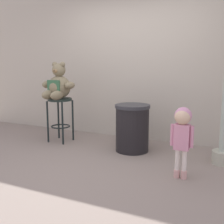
# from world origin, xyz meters

# --- Properties ---
(ground_plane) EXTENTS (24.00, 24.00, 0.00)m
(ground_plane) POSITION_xyz_m (0.00, 0.00, 0.00)
(ground_plane) COLOR gray
(building_wall) EXTENTS (7.04, 0.30, 3.61)m
(building_wall) POSITION_xyz_m (0.00, 1.81, 1.80)
(building_wall) COLOR #B5AD9C
(building_wall) RESTS_ON ground_plane
(bar_stool_with_teddy) EXTENTS (0.41, 0.41, 0.76)m
(bar_stool_with_teddy) POSITION_xyz_m (-1.07, 0.89, 0.55)
(bar_stool_with_teddy) COLOR black
(bar_stool_with_teddy) RESTS_ON ground_plane
(teddy_bear) EXTENTS (0.61, 0.54, 0.62)m
(teddy_bear) POSITION_xyz_m (-1.07, 0.86, 0.98)
(teddy_bear) COLOR #7D7155
(teddy_bear) RESTS_ON bar_stool_with_teddy
(child_walking) EXTENTS (0.27, 0.22, 0.86)m
(child_walking) POSITION_xyz_m (1.17, 0.17, 0.62)
(child_walking) COLOR #D39D98
(child_walking) RESTS_ON ground_plane
(trash_bin) EXTENTS (0.54, 0.54, 0.73)m
(trash_bin) POSITION_xyz_m (0.26, 0.91, 0.37)
(trash_bin) COLOR black
(trash_bin) RESTS_ON ground_plane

